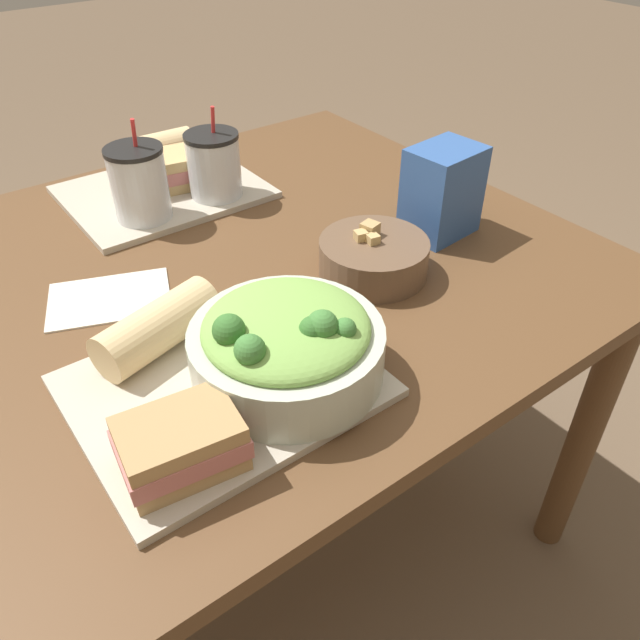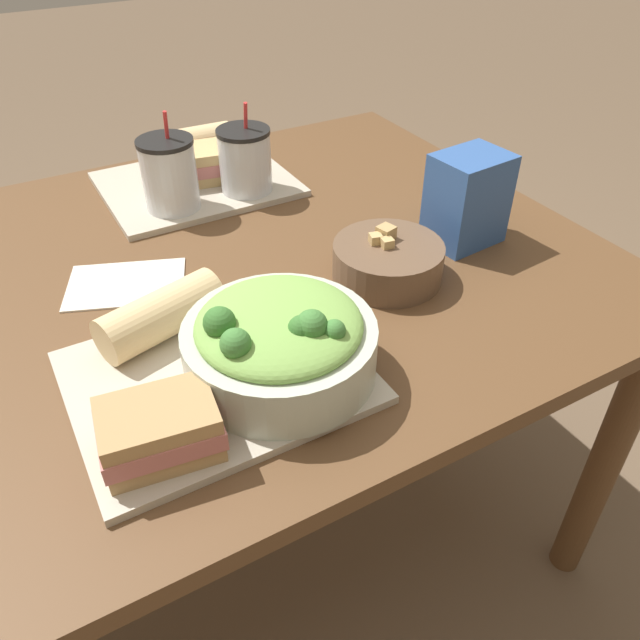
{
  "view_description": "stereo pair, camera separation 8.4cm",
  "coord_description": "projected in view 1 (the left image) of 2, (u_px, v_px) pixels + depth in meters",
  "views": [
    {
      "loc": [
        -0.32,
        -0.79,
        1.26
      ],
      "look_at": [
        0.08,
        -0.25,
        0.74
      ],
      "focal_mm": 35.0,
      "sensor_mm": 36.0,
      "label": 1
    },
    {
      "loc": [
        -0.24,
        -0.83,
        1.26
      ],
      "look_at": [
        0.08,
        -0.25,
        0.74
      ],
      "focal_mm": 35.0,
      "sensor_mm": 36.0,
      "label": 2
    }
  ],
  "objects": [
    {
      "name": "sandwich_near",
      "position": [
        181.0,
        444.0,
        0.66
      ],
      "size": [
        0.14,
        0.11,
        0.06
      ],
      "rotation": [
        0.0,
        0.0,
        -0.13
      ],
      "color": "tan",
      "rests_on": "tray_near"
    },
    {
      "name": "soup_bowl",
      "position": [
        373.0,
        256.0,
        0.99
      ],
      "size": [
        0.17,
        0.17,
        0.08
      ],
      "color": "brown",
      "rests_on": "dining_table"
    },
    {
      "name": "drink_cup_red",
      "position": [
        214.0,
        167.0,
        1.17
      ],
      "size": [
        0.1,
        0.1,
        0.17
      ],
      "color": "silver",
      "rests_on": "tray_far"
    },
    {
      "name": "tray_near",
      "position": [
        223.0,
        386.0,
        0.79
      ],
      "size": [
        0.36,
        0.3,
        0.01
      ],
      "color": "#BCB29E",
      "rests_on": "dining_table"
    },
    {
      "name": "tray_far",
      "position": [
        163.0,
        192.0,
        1.23
      ],
      "size": [
        0.36,
        0.3,
        0.01
      ],
      "color": "#BCB29E",
      "rests_on": "dining_table"
    },
    {
      "name": "baguette_near",
      "position": [
        159.0,
        326.0,
        0.82
      ],
      "size": [
        0.19,
        0.11,
        0.07
      ],
      "rotation": [
        0.0,
        0.0,
        1.85
      ],
      "color": "#DBBC84",
      "rests_on": "tray_near"
    },
    {
      "name": "ground_plane",
      "position": [
        224.0,
        537.0,
        1.42
      ],
      "size": [
        12.0,
        12.0,
        0.0
      ],
      "primitive_type": "plane",
      "color": "brown"
    },
    {
      "name": "chip_bag",
      "position": [
        442.0,
        191.0,
        1.07
      ],
      "size": [
        0.13,
        0.1,
        0.15
      ],
      "rotation": [
        0.0,
        0.0,
        0.09
      ],
      "color": "#335BA3",
      "rests_on": "dining_table"
    },
    {
      "name": "baguette_far",
      "position": [
        159.0,
        149.0,
        1.3
      ],
      "size": [
        0.15,
        0.07,
        0.07
      ],
      "rotation": [
        0.0,
        0.0,
        1.53
      ],
      "color": "#DBBC84",
      "rests_on": "tray_far"
    },
    {
      "name": "sandwich_far",
      "position": [
        167.0,
        171.0,
        1.21
      ],
      "size": [
        0.15,
        0.12,
        0.06
      ],
      "rotation": [
        0.0,
        0.0,
        -0.17
      ],
      "color": "tan",
      "rests_on": "tray_far"
    },
    {
      "name": "dining_table",
      "position": [
        190.0,
        324.0,
        1.04
      ],
      "size": [
        1.32,
        0.98,
        0.7
      ],
      "color": "brown",
      "rests_on": "ground_plane"
    },
    {
      "name": "napkin_folded",
      "position": [
        109.0,
        299.0,
        0.95
      ],
      "size": [
        0.21,
        0.18,
        0.0
      ],
      "color": "silver",
      "rests_on": "dining_table"
    },
    {
      "name": "drink_cup_dark",
      "position": [
        140.0,
        185.0,
        1.1
      ],
      "size": [
        0.1,
        0.1,
        0.18
      ],
      "color": "silver",
      "rests_on": "tray_far"
    },
    {
      "name": "salad_bowl",
      "position": [
        287.0,
        343.0,
        0.77
      ],
      "size": [
        0.24,
        0.24,
        0.12
      ],
      "color": "beige",
      "rests_on": "tray_near"
    }
  ]
}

